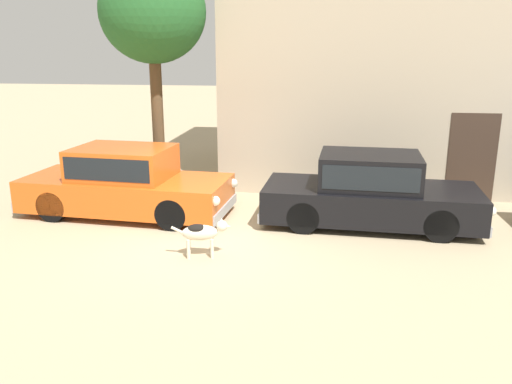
# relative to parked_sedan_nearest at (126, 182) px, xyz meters

# --- Properties ---
(ground_plane) EXTENTS (80.00, 80.00, 0.00)m
(ground_plane) POSITION_rel_parked_sedan_nearest_xyz_m (2.06, -1.22, -0.73)
(ground_plane) COLOR tan
(parked_sedan_nearest) EXTENTS (4.68, 2.09, 1.49)m
(parked_sedan_nearest) POSITION_rel_parked_sedan_nearest_xyz_m (0.00, 0.00, 0.00)
(parked_sedan_nearest) COLOR #D15619
(parked_sedan_nearest) RESTS_ON ground_plane
(parked_sedan_second) EXTENTS (4.53, 1.94, 1.49)m
(parked_sedan_second) POSITION_rel_parked_sedan_nearest_xyz_m (5.22, 0.02, -0.00)
(parked_sedan_second) COLOR black
(parked_sedan_second) RESTS_ON ground_plane
(stray_dog_spotted) EXTENTS (1.03, 0.37, 0.69)m
(stray_dog_spotted) POSITION_rel_parked_sedan_nearest_xyz_m (2.23, -2.15, -0.27)
(stray_dog_spotted) COLOR beige
(stray_dog_spotted) RESTS_ON ground_plane
(acacia_tree_left) EXTENTS (2.52, 2.27, 5.56)m
(acacia_tree_left) POSITION_rel_parked_sedan_nearest_xyz_m (0.16, 1.90, 3.58)
(acacia_tree_left) COLOR brown
(acacia_tree_left) RESTS_ON ground_plane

